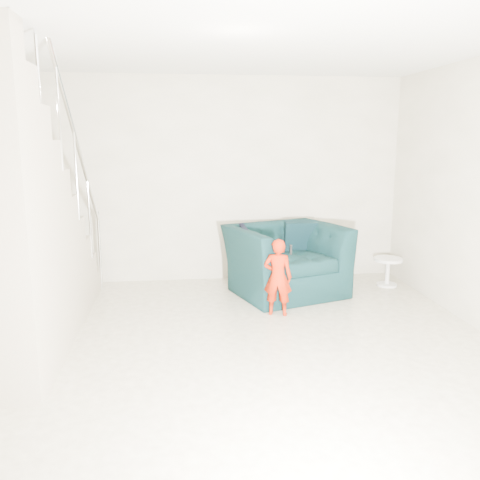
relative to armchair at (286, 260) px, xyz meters
name	(u,v)px	position (x,y,z in m)	size (l,w,h in m)	color
floor	(239,366)	(-0.82, -1.99, -0.42)	(5.50, 5.50, 0.00)	gray
ceiling	(239,30)	(-0.82, -1.99, 2.28)	(5.50, 5.50, 0.00)	silver
back_wall	(215,180)	(-0.82, 0.76, 0.93)	(5.00, 5.00, 0.00)	#A6A087
front_wall	(359,347)	(-0.82, -4.74, 0.93)	(5.00, 5.00, 0.00)	#A6A087
armchair	(286,260)	(0.00, 0.00, 0.00)	(1.30, 1.13, 0.84)	black
toddler	(278,277)	(-0.26, -0.77, 0.00)	(0.31, 0.20, 0.85)	#8B1104
side_table	(388,267)	(1.38, 0.14, -0.17)	(0.37, 0.37, 0.37)	silver
staircase	(6,250)	(-2.82, -1.44, 0.53)	(1.02, 3.03, 3.62)	#ADA089
cushion	(300,236)	(0.24, 0.29, 0.24)	(0.41, 0.12, 0.39)	black
throw	(244,252)	(-0.52, 0.06, 0.11)	(0.06, 0.55, 0.62)	black
phone	(291,250)	(-0.13, -0.83, 0.32)	(0.02, 0.05, 0.10)	black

